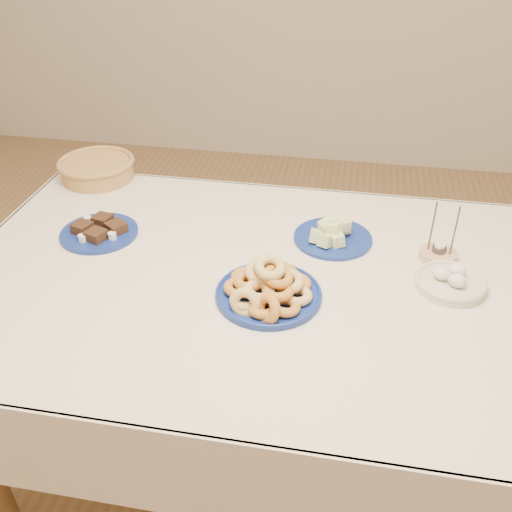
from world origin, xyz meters
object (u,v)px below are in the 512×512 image
(dining_table, at_px, (259,306))
(brownie_plate, at_px, (99,231))
(wicker_basket, at_px, (97,168))
(melon_plate, at_px, (333,233))
(egg_bowl, at_px, (450,282))
(candle_holder, at_px, (438,254))
(donut_platter, at_px, (268,289))

(dining_table, relative_size, brownie_plate, 5.59)
(wicker_basket, bearing_deg, dining_table, -35.99)
(melon_plate, bearing_deg, dining_table, -129.70)
(melon_plate, height_order, wicker_basket, melon_plate)
(dining_table, bearing_deg, wicker_basket, 144.01)
(dining_table, distance_m, melon_plate, 0.32)
(dining_table, height_order, egg_bowl, egg_bowl)
(dining_table, height_order, candle_holder, candle_holder)
(dining_table, xyz_separation_m, wicker_basket, (-0.68, 0.50, 0.14))
(wicker_basket, bearing_deg, donut_platter, -39.16)
(candle_holder, relative_size, egg_bowl, 0.72)
(egg_bowl, bearing_deg, dining_table, -175.44)
(melon_plate, distance_m, egg_bowl, 0.37)
(melon_plate, relative_size, wicker_basket, 0.80)
(melon_plate, bearing_deg, candle_holder, -8.18)
(dining_table, bearing_deg, melon_plate, 50.30)
(melon_plate, height_order, egg_bowl, melon_plate)
(brownie_plate, relative_size, candle_holder, 1.73)
(dining_table, height_order, melon_plate, melon_plate)
(dining_table, xyz_separation_m, melon_plate, (0.18, 0.22, 0.13))
(dining_table, height_order, wicker_basket, wicker_basket)
(candle_holder, bearing_deg, egg_bowl, -81.78)
(brownie_plate, bearing_deg, dining_table, -13.64)
(melon_plate, xyz_separation_m, wicker_basket, (-0.87, 0.27, 0.01))
(donut_platter, height_order, wicker_basket, donut_platter)
(melon_plate, bearing_deg, egg_bowl, -29.30)
(egg_bowl, bearing_deg, melon_plate, 150.70)
(dining_table, bearing_deg, donut_platter, -67.03)
(candle_holder, bearing_deg, donut_platter, -148.92)
(donut_platter, relative_size, melon_plate, 1.45)
(brownie_plate, distance_m, egg_bowl, 1.03)
(dining_table, relative_size, melon_plate, 6.93)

